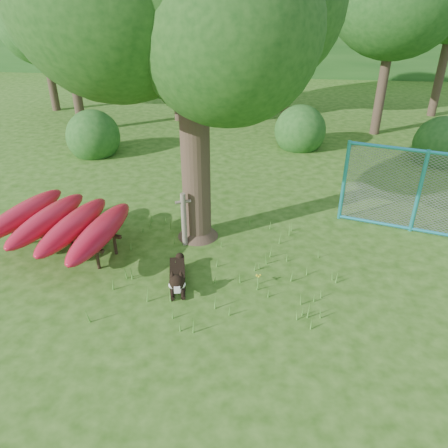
# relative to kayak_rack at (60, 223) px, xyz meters

# --- Properties ---
(ground) EXTENTS (80.00, 80.00, 0.00)m
(ground) POSITION_rel_kayak_rack_xyz_m (3.35, -1.42, -0.69)
(ground) COLOR #234C0F
(ground) RESTS_ON ground
(wooden_post) EXTENTS (0.34, 0.20, 1.26)m
(wooden_post) POSITION_rel_kayak_rack_xyz_m (2.58, 0.54, -0.02)
(wooden_post) COLOR #6B6150
(wooden_post) RESTS_ON ground
(kayak_rack) EXTENTS (2.99, 3.22, 0.90)m
(kayak_rack) POSITION_rel_kayak_rack_xyz_m (0.00, 0.00, 0.00)
(kayak_rack) COLOR black
(kayak_rack) RESTS_ON ground
(husky_dog) EXTENTS (0.51, 1.28, 0.57)m
(husky_dog) POSITION_rel_kayak_rack_xyz_m (2.73, -0.99, -0.49)
(husky_dog) COLOR black
(husky_dog) RESTS_ON ground
(fence_section) EXTENTS (3.33, 1.01, 3.35)m
(fence_section) POSITION_rel_kayak_rack_xyz_m (7.78, 1.76, 0.32)
(fence_section) COLOR #27A0B7
(fence_section) RESTS_ON ground
(wildflower_clump) EXTENTS (0.11, 0.10, 0.23)m
(wildflower_clump) POSITION_rel_kayak_rack_xyz_m (4.28, -0.77, -0.50)
(wildflower_clump) COLOR #50902F
(wildflower_clump) RESTS_ON ground
(bg_tree_a) EXTENTS (4.40, 4.40, 6.70)m
(bg_tree_a) POSITION_rel_kayak_rack_xyz_m (-3.15, 8.58, 3.80)
(bg_tree_a) COLOR #3A2B20
(bg_tree_a) RESTS_ON ground
(bg_tree_c) EXTENTS (4.00, 4.00, 6.12)m
(bg_tree_c) POSITION_rel_kayak_rack_xyz_m (4.85, 11.58, 3.42)
(bg_tree_c) COLOR #3A2B20
(bg_tree_c) RESTS_ON ground
(bg_tree_f) EXTENTS (3.60, 3.60, 5.55)m
(bg_tree_f) POSITION_rel_kayak_rack_xyz_m (-5.65, 11.58, 3.04)
(bg_tree_f) COLOR #3A2B20
(bg_tree_f) RESTS_ON ground
(shrub_left) EXTENTS (1.80, 1.80, 1.80)m
(shrub_left) POSITION_rel_kayak_rack_xyz_m (-1.65, 6.08, -0.69)
(shrub_left) COLOR #1D4F19
(shrub_left) RESTS_ON ground
(shrub_right) EXTENTS (1.80, 1.80, 1.80)m
(shrub_right) POSITION_rel_kayak_rack_xyz_m (9.85, 6.58, -0.69)
(shrub_right) COLOR #1D4F19
(shrub_right) RESTS_ON ground
(shrub_mid) EXTENTS (1.80, 1.80, 1.80)m
(shrub_mid) POSITION_rel_kayak_rack_xyz_m (5.35, 7.58, -0.69)
(shrub_mid) COLOR #1D4F19
(shrub_mid) RESTS_ON ground
(wooded_hillside) EXTENTS (80.00, 12.00, 6.00)m
(wooded_hillside) POSITION_rel_kayak_rack_xyz_m (3.35, 26.58, 2.31)
(wooded_hillside) COLOR #1D4F19
(wooded_hillside) RESTS_ON ground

